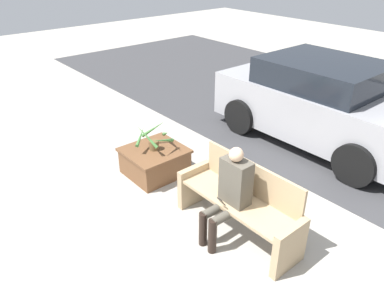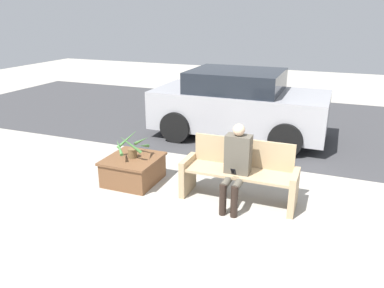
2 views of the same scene
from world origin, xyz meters
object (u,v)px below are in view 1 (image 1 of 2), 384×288
planter_box (155,160)px  bench (240,201)px  person_seated (230,191)px  potted_plant (154,139)px  parked_car (322,103)px

planter_box → bench: bearing=1.2°
bench → person_seated: 0.31m
person_seated → planter_box: size_ratio=1.37×
bench → person_seated: person_seated is taller
bench → potted_plant: (-1.82, -0.04, 0.19)m
potted_plant → bench: bearing=1.2°
person_seated → planter_box: person_seated is taller
parked_car → planter_box: bearing=-108.1°
person_seated → planter_box: 1.87m
person_seated → parked_car: size_ratio=0.32×
planter_box → parked_car: parked_car is taller
person_seated → potted_plant: bearing=175.0°
bench → planter_box: bearing=-178.8°
parked_car → potted_plant: bearing=-108.0°
bench → potted_plant: bearing=-178.8°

